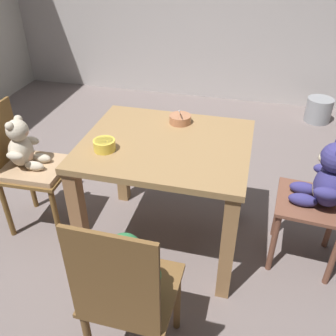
{
  "coord_description": "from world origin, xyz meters",
  "views": [
    {
      "loc": [
        0.46,
        -1.79,
        1.8
      ],
      "look_at": [
        0.0,
        0.05,
        0.55
      ],
      "focal_mm": 39.5,
      "sensor_mm": 36.0,
      "label": 1
    }
  ],
  "objects_px": {
    "teddy_chair_near_front": "(127,282)",
    "porridge_bowl_terracotta_far_center": "(180,119)",
    "dining_table": "(166,165)",
    "teddy_chair_near_left": "(27,159)",
    "teddy_chair_near_right": "(327,186)",
    "porridge_bowl_yellow_near_left": "(104,145)",
    "metal_pail": "(319,110)"
  },
  "relations": [
    {
      "from": "teddy_chair_near_right",
      "to": "porridge_bowl_terracotta_far_center",
      "type": "distance_m",
      "value": 0.94
    },
    {
      "from": "teddy_chair_near_right",
      "to": "porridge_bowl_terracotta_far_center",
      "type": "height_order",
      "value": "teddy_chair_near_right"
    },
    {
      "from": "teddy_chair_near_right",
      "to": "teddy_chair_near_left",
      "type": "distance_m",
      "value": 1.84
    },
    {
      "from": "teddy_chair_near_front",
      "to": "porridge_bowl_yellow_near_left",
      "type": "bearing_deg",
      "value": 28.34
    },
    {
      "from": "dining_table",
      "to": "porridge_bowl_terracotta_far_center",
      "type": "xyz_separation_m",
      "value": [
        0.03,
        0.26,
        0.18
      ]
    },
    {
      "from": "dining_table",
      "to": "teddy_chair_near_right",
      "type": "xyz_separation_m",
      "value": [
        0.92,
        0.04,
        -0.02
      ]
    },
    {
      "from": "dining_table",
      "to": "teddy_chair_near_left",
      "type": "bearing_deg",
      "value": -176.28
    },
    {
      "from": "teddy_chair_near_right",
      "to": "porridge_bowl_yellow_near_left",
      "type": "bearing_deg",
      "value": 14.19
    },
    {
      "from": "teddy_chair_near_front",
      "to": "porridge_bowl_terracotta_far_center",
      "type": "bearing_deg",
      "value": 1.91
    },
    {
      "from": "teddy_chair_near_front",
      "to": "porridge_bowl_yellow_near_left",
      "type": "xyz_separation_m",
      "value": [
        -0.36,
        0.68,
        0.22
      ]
    },
    {
      "from": "teddy_chair_near_front",
      "to": "porridge_bowl_yellow_near_left",
      "type": "height_order",
      "value": "teddy_chair_near_front"
    },
    {
      "from": "porridge_bowl_yellow_near_left",
      "to": "metal_pail",
      "type": "distance_m",
      "value": 2.81
    },
    {
      "from": "teddy_chair_near_left",
      "to": "teddy_chair_near_front",
      "type": "bearing_deg",
      "value": -41.43
    },
    {
      "from": "teddy_chair_near_left",
      "to": "porridge_bowl_terracotta_far_center",
      "type": "bearing_deg",
      "value": 16.55
    },
    {
      "from": "porridge_bowl_terracotta_far_center",
      "to": "porridge_bowl_yellow_near_left",
      "type": "bearing_deg",
      "value": -127.82
    },
    {
      "from": "dining_table",
      "to": "porridge_bowl_yellow_near_left",
      "type": "bearing_deg",
      "value": -151.18
    },
    {
      "from": "dining_table",
      "to": "porridge_bowl_terracotta_far_center",
      "type": "bearing_deg",
      "value": 84.3
    },
    {
      "from": "dining_table",
      "to": "porridge_bowl_yellow_near_left",
      "type": "relative_size",
      "value": 7.92
    },
    {
      "from": "dining_table",
      "to": "teddy_chair_near_left",
      "type": "distance_m",
      "value": 0.92
    },
    {
      "from": "porridge_bowl_yellow_near_left",
      "to": "porridge_bowl_terracotta_far_center",
      "type": "bearing_deg",
      "value": 52.18
    },
    {
      "from": "teddy_chair_near_left",
      "to": "porridge_bowl_terracotta_far_center",
      "type": "distance_m",
      "value": 1.02
    },
    {
      "from": "teddy_chair_near_left",
      "to": "teddy_chair_near_right",
      "type": "bearing_deg",
      "value": 0.9
    },
    {
      "from": "dining_table",
      "to": "teddy_chair_near_left",
      "type": "xyz_separation_m",
      "value": [
        -0.91,
        -0.06,
        -0.06
      ]
    },
    {
      "from": "dining_table",
      "to": "teddy_chair_near_left",
      "type": "height_order",
      "value": "teddy_chair_near_left"
    },
    {
      "from": "teddy_chair_near_right",
      "to": "metal_pail",
      "type": "height_order",
      "value": "teddy_chair_near_right"
    },
    {
      "from": "teddy_chair_near_right",
      "to": "porridge_bowl_terracotta_far_center",
      "type": "relative_size",
      "value": 6.36
    },
    {
      "from": "teddy_chair_near_right",
      "to": "metal_pail",
      "type": "distance_m",
      "value": 2.17
    },
    {
      "from": "porridge_bowl_yellow_near_left",
      "to": "metal_pail",
      "type": "bearing_deg",
      "value": 57.99
    },
    {
      "from": "teddy_chair_near_front",
      "to": "teddy_chair_near_right",
      "type": "relative_size",
      "value": 1.03
    },
    {
      "from": "teddy_chair_near_right",
      "to": "porridge_bowl_yellow_near_left",
      "type": "distance_m",
      "value": 1.26
    },
    {
      "from": "teddy_chair_near_front",
      "to": "porridge_bowl_terracotta_far_center",
      "type": "xyz_separation_m",
      "value": [
        -0.02,
        1.11,
        0.22
      ]
    },
    {
      "from": "teddy_chair_near_left",
      "to": "dining_table",
      "type": "bearing_deg",
      "value": 1.54
    }
  ]
}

